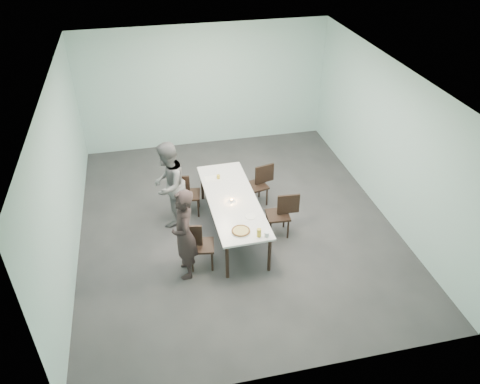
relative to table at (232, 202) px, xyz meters
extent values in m
plane|color=#333335|center=(0.11, 0.25, -0.69)|extent=(7.00, 7.00, 0.00)
cube|color=#A9D4CF|center=(0.11, 3.75, 0.81)|extent=(6.00, 0.02, 3.00)
cube|color=#A9D4CF|center=(0.11, -3.25, 0.81)|extent=(6.00, 0.02, 3.00)
cube|color=#A9D4CF|center=(-2.89, 0.25, 0.81)|extent=(0.02, 7.00, 3.00)
cube|color=#A9D4CF|center=(3.11, 0.25, 0.81)|extent=(0.02, 7.00, 3.00)
cube|color=white|center=(0.11, 0.25, 2.31)|extent=(6.00, 7.00, 0.02)
cube|color=white|center=(0.00, 0.00, 0.04)|extent=(0.95, 2.62, 0.04)
cylinder|color=black|center=(-0.35, -1.23, -0.34)|extent=(0.06, 0.06, 0.71)
cylinder|color=black|center=(-0.39, 1.21, -0.34)|extent=(0.06, 0.06, 0.71)
cylinder|color=black|center=(0.39, -1.21, -0.34)|extent=(0.06, 0.06, 0.71)
cylinder|color=black|center=(0.35, 1.23, -0.34)|extent=(0.06, 0.06, 0.71)
cube|color=black|center=(-0.71, -0.82, -0.26)|extent=(0.48, 0.48, 0.04)
cube|color=black|center=(-0.90, -0.79, -0.02)|extent=(0.42, 0.10, 0.40)
cylinder|color=black|center=(-0.91, -0.96, -0.49)|extent=(0.04, 0.04, 0.41)
cylinder|color=black|center=(-0.85, -0.62, -0.49)|extent=(0.04, 0.04, 0.41)
cylinder|color=black|center=(-0.57, -1.01, -0.49)|extent=(0.04, 0.04, 0.41)
cylinder|color=black|center=(-0.52, -0.67, -0.49)|extent=(0.04, 0.04, 0.41)
cube|color=black|center=(-0.71, 0.79, -0.26)|extent=(0.49, 0.49, 0.04)
cube|color=black|center=(-0.90, 0.82, -0.02)|extent=(0.42, 0.11, 0.40)
cylinder|color=black|center=(-0.91, 0.65, -0.49)|extent=(0.04, 0.04, 0.41)
cylinder|color=black|center=(-0.85, 0.99, -0.49)|extent=(0.04, 0.04, 0.41)
cylinder|color=black|center=(-0.57, 0.59, -0.49)|extent=(0.04, 0.04, 0.41)
cylinder|color=black|center=(-0.52, 0.93, -0.49)|extent=(0.04, 0.04, 0.41)
cube|color=black|center=(0.82, -0.26, -0.26)|extent=(0.45, 0.45, 0.04)
cube|color=black|center=(1.01, -0.27, -0.02)|extent=(0.42, 0.07, 0.40)
cylinder|color=black|center=(1.00, -0.10, -0.49)|extent=(0.04, 0.04, 0.41)
cylinder|color=black|center=(0.98, -0.44, -0.49)|extent=(0.04, 0.04, 0.41)
cylinder|color=black|center=(0.66, -0.08, -0.49)|extent=(0.04, 0.04, 0.41)
cylinder|color=black|center=(0.64, -0.42, -0.49)|extent=(0.04, 0.04, 0.41)
cube|color=black|center=(0.67, 0.81, -0.26)|extent=(0.51, 0.51, 0.04)
cube|color=black|center=(0.85, 0.85, -0.02)|extent=(0.42, 0.14, 0.40)
cylinder|color=black|center=(0.79, 1.02, -0.49)|extent=(0.04, 0.04, 0.41)
cylinder|color=black|center=(0.87, 0.68, -0.49)|extent=(0.04, 0.04, 0.41)
cylinder|color=black|center=(0.46, 0.94, -0.49)|extent=(0.04, 0.04, 0.41)
cylinder|color=black|center=(0.54, 0.61, -0.49)|extent=(0.04, 0.04, 0.41)
imported|color=black|center=(-1.00, -0.95, 0.15)|extent=(0.41, 0.62, 1.68)
imported|color=slate|center=(-1.12, 0.57, 0.17)|extent=(0.94, 1.03, 1.73)
cylinder|color=white|center=(-0.06, -0.98, 0.06)|extent=(0.34, 0.34, 0.01)
cylinder|color=#ECD986|center=(-0.06, -0.98, 0.08)|extent=(0.30, 0.30, 0.01)
torus|color=brown|center=(-0.06, -0.98, 0.08)|extent=(0.32, 0.32, 0.03)
cylinder|color=white|center=(0.20, -0.61, 0.06)|extent=(0.18, 0.18, 0.01)
cylinder|color=gold|center=(0.21, -1.16, 0.13)|extent=(0.08, 0.08, 0.15)
cylinder|color=silver|center=(0.34, -1.19, 0.10)|extent=(0.08, 0.08, 0.09)
cylinder|color=silver|center=(-0.03, -0.07, 0.07)|extent=(0.06, 0.06, 0.03)
cylinder|color=orange|center=(-0.03, -0.07, 0.10)|extent=(0.04, 0.04, 0.01)
cylinder|color=gold|center=(-0.12, 0.76, 0.10)|extent=(0.07, 0.07, 0.08)
cube|color=silver|center=(-0.24, 0.78, 0.06)|extent=(0.30, 0.23, 0.01)
camera|label=1|loc=(-1.41, -6.98, 5.02)|focal=35.00mm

